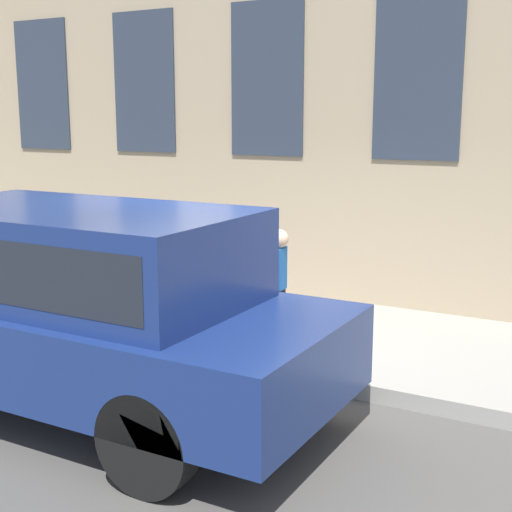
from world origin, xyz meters
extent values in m
plane|color=#514F4C|center=(0.00, 0.00, 0.00)|extent=(80.00, 80.00, 0.00)
cube|color=#9E9B93|center=(1.43, 0.00, 0.08)|extent=(2.85, 60.00, 0.17)
cube|color=tan|center=(3.00, 0.00, 3.55)|extent=(0.30, 40.00, 7.10)
cube|color=#2D3847|center=(2.83, -1.07, 3.19)|extent=(0.03, 1.13, 2.11)
cube|color=#2D3847|center=(2.83, 1.07, 3.19)|extent=(0.03, 1.13, 2.11)
cube|color=#2D3847|center=(2.83, 3.20, 3.19)|extent=(0.03, 1.13, 2.11)
cube|color=#2D3847|center=(2.83, 5.34, 3.19)|extent=(0.03, 1.13, 2.11)
cylinder|color=red|center=(0.61, 0.30, 0.19)|extent=(0.34, 0.34, 0.04)
cylinder|color=red|center=(0.61, 0.30, 0.54)|extent=(0.25, 0.25, 0.74)
sphere|color=maroon|center=(0.61, 0.30, 0.90)|extent=(0.26, 0.26, 0.26)
cylinder|color=black|center=(0.61, 0.30, 0.98)|extent=(0.09, 0.09, 0.11)
cylinder|color=red|center=(0.61, 0.12, 0.63)|extent=(0.09, 0.10, 0.09)
cylinder|color=red|center=(0.61, 0.47, 0.63)|extent=(0.09, 0.10, 0.09)
cylinder|color=#232328|center=(0.69, -0.21, 0.48)|extent=(0.09, 0.09, 0.62)
cylinder|color=#232328|center=(0.82, -0.21, 0.48)|extent=(0.09, 0.09, 0.62)
cube|color=#1E59A5|center=(0.75, -0.21, 1.03)|extent=(0.17, 0.12, 0.47)
cylinder|color=#1E59A5|center=(0.63, -0.21, 1.04)|extent=(0.07, 0.07, 0.44)
cylinder|color=#1E59A5|center=(0.87, -0.21, 1.04)|extent=(0.07, 0.07, 0.44)
sphere|color=beige|center=(0.75, -0.21, 1.36)|extent=(0.21, 0.21, 0.21)
cylinder|color=black|center=(-0.56, 2.50, 0.40)|extent=(0.24, 0.79, 0.79)
cylinder|color=black|center=(-2.35, -0.75, 0.40)|extent=(0.24, 0.79, 0.79)
cylinder|color=black|center=(-0.56, -0.75, 0.40)|extent=(0.24, 0.79, 0.79)
cube|color=navy|center=(-1.46, 0.87, 0.75)|extent=(2.03, 5.24, 0.70)
cube|color=navy|center=(-1.46, 0.74, 1.50)|extent=(1.79, 3.25, 0.80)
cube|color=#1E232D|center=(-1.46, 0.74, 1.50)|extent=(1.80, 2.99, 0.51)
camera|label=1|loc=(-6.13, -3.74, 2.70)|focal=50.00mm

